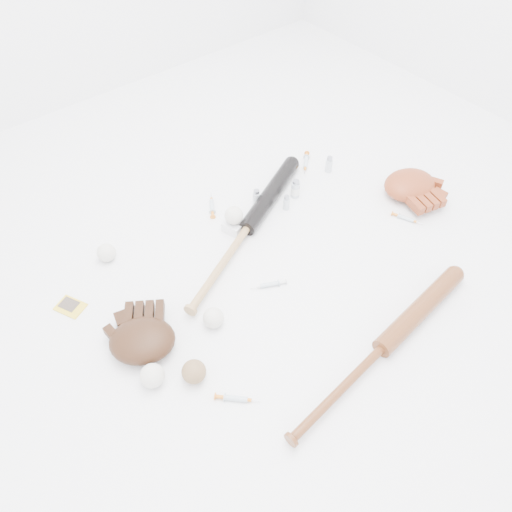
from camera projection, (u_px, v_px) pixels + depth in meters
bat_dark at (247, 228)px, 1.90m from camera, size 0.85×0.45×0.07m
bat_wood at (382, 347)px, 1.55m from camera, size 0.89×0.14×0.07m
glove_dark at (142, 340)px, 1.56m from camera, size 0.34×0.34×0.09m
glove_tan at (410, 185)px, 2.05m from camera, size 0.32×0.32×0.09m
trading_card at (70, 307)px, 1.69m from camera, size 0.10×0.12×0.01m
pedestal at (234, 226)px, 1.93m from camera, size 0.09×0.09×0.04m
baseball_on_pedestal at (234, 215)px, 1.89m from camera, size 0.07×0.07×0.07m
baseball_left at (152, 376)px, 1.49m from camera, size 0.07×0.07×0.07m
baseball_upper at (106, 253)px, 1.82m from camera, size 0.07×0.07×0.07m
baseball_mid at (213, 318)px, 1.63m from camera, size 0.07×0.07×0.07m
baseball_aged at (194, 372)px, 1.49m from camera, size 0.07×0.07×0.07m
syringe_0 at (236, 399)px, 1.47m from camera, size 0.12×0.13×0.02m
syringe_1 at (270, 285)px, 1.75m from camera, size 0.14×0.09×0.02m
syringe_2 at (212, 206)px, 2.02m from camera, size 0.11×0.14×0.02m
syringe_3 at (406, 218)px, 1.97m from camera, size 0.07×0.14×0.02m
syringe_4 at (306, 162)px, 2.20m from camera, size 0.14×0.13×0.02m
vial_0 at (286, 202)px, 1.99m from camera, size 0.03×0.03×0.07m
vial_1 at (329, 164)px, 2.15m from camera, size 0.03×0.03×0.07m
vial_2 at (256, 198)px, 2.01m from camera, size 0.03×0.03×0.08m
vial_3 at (295, 189)px, 2.04m from camera, size 0.03×0.03×0.08m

